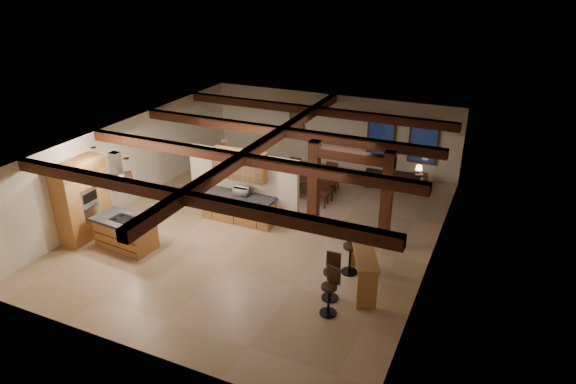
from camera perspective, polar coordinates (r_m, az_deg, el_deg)
name	(u,v)px	position (r m, az deg, el deg)	size (l,w,h in m)	color
ground	(265,228)	(15.99, -2.57, -4.07)	(12.00, 12.00, 0.00)	tan
room_walls	(264,176)	(15.22, -2.69, 1.84)	(12.00, 12.00, 12.00)	silver
ceiling_beams	(263,144)	(14.88, -2.77, 5.33)	(10.00, 12.00, 0.28)	#361D0D
timber_posts	(350,184)	(14.79, 6.87, 0.92)	(2.50, 0.30, 2.90)	#361D0D
partition_wall	(243,185)	(16.33, -4.99, 0.79)	(3.80, 0.18, 2.20)	silver
pantry_cabinet	(82,200)	(16.20, -21.89, -0.80)	(0.67, 1.60, 2.40)	#AF6638
back_counter	(238,208)	(16.29, -5.57, -1.73)	(2.50, 0.66, 0.94)	#AF6638
upper_display_cabinet	(239,165)	(15.90, -5.42, 3.02)	(1.80, 0.36, 0.95)	#AF6638
range_hood	(120,190)	(14.96, -18.21, 0.17)	(1.10, 1.10, 1.40)	silver
back_windows	(402,139)	(19.76, 12.57, 5.76)	(2.70, 0.07, 1.70)	#361D0D
framed_art	(297,121)	(20.93, 1.00, 7.95)	(0.65, 0.05, 0.85)	#361D0D
recessed_cans	(149,149)	(14.65, -15.16, 4.64)	(3.16, 2.46, 0.03)	silver
kitchen_island	(126,232)	(15.52, -17.58, -4.30)	(1.91, 1.13, 0.91)	#AF6638
dining_table	(309,186)	(18.10, 2.36, 0.63)	(1.89, 1.05, 0.66)	#3A1A0E
sofa	(396,177)	(19.27, 11.91, 1.61)	(2.26, 0.88, 0.66)	black
microwave	(242,191)	(15.96, -5.18, 0.09)	(0.47, 0.32, 0.26)	silver
bar_counter	(363,261)	(13.08, 8.36, -7.58)	(1.29, 2.12, 1.09)	#AF6638
side_table	(418,179)	(19.48, 14.22, 1.36)	(0.40, 0.40, 0.49)	#361D0D
table_lamp	(419,168)	(19.31, 14.36, 2.63)	(0.26, 0.26, 0.30)	black
bar_stool_a	(331,276)	(12.63, 4.84, -9.31)	(0.42, 0.42, 1.21)	black
bar_stool_b	(330,291)	(12.13, 4.69, -10.93)	(0.43, 0.45, 1.19)	black
bar_stool_c	(351,251)	(13.65, 7.03, -6.49)	(0.44, 0.46, 1.27)	black
dining_chairs	(309,180)	(17.99, 2.37, 1.38)	(1.88, 1.88, 1.16)	#361D0D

